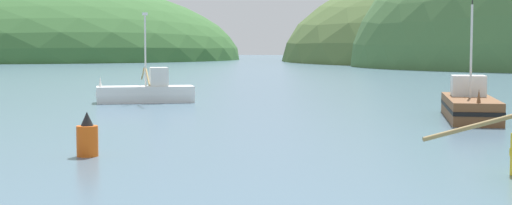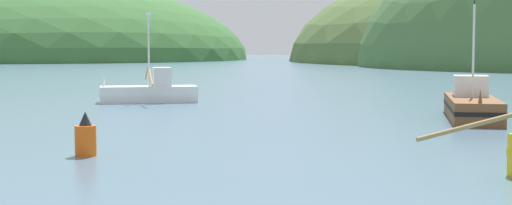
% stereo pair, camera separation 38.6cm
% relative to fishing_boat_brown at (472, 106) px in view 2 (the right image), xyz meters
% --- Properties ---
extents(fishing_boat_brown, '(3.10, 9.15, 6.27)m').
position_rel_fishing_boat_brown_xyz_m(fishing_boat_brown, '(0.00, 0.00, 0.00)').
color(fishing_boat_brown, brown).
rests_on(fishing_boat_brown, ground).
extents(fishing_boat_white, '(6.90, 8.30, 6.15)m').
position_rel_fishing_boat_brown_xyz_m(fishing_boat_white, '(-21.18, 6.38, 0.02)').
color(fishing_boat_white, white).
rests_on(fishing_boat_white, ground).
extents(channel_buoy, '(0.76, 0.76, 1.58)m').
position_rel_fishing_boat_brown_xyz_m(channel_buoy, '(-13.35, -17.57, -0.06)').
color(channel_buoy, '#E55914').
rests_on(channel_buoy, ground).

